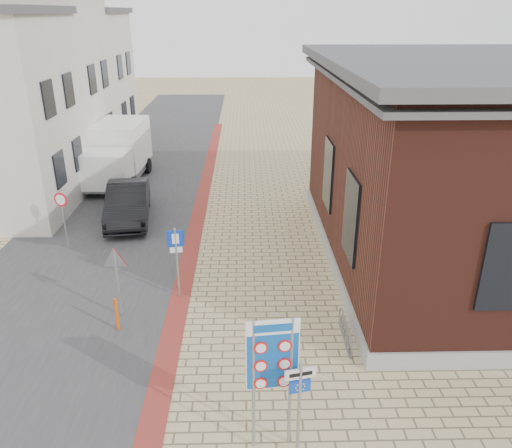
# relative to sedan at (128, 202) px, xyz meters

# --- Properties ---
(ground) EXTENTS (120.00, 120.00, 0.00)m
(ground) POSITION_rel_sedan_xyz_m (4.86, -10.78, -0.77)
(ground) COLOR tan
(ground) RESTS_ON ground
(road_strip) EXTENTS (7.00, 60.00, 0.02)m
(road_strip) POSITION_rel_sedan_xyz_m (-0.64, 4.22, -0.76)
(road_strip) COLOR #38383A
(road_strip) RESTS_ON ground
(curb_strip) EXTENTS (0.60, 40.00, 0.02)m
(curb_strip) POSITION_rel_sedan_xyz_m (2.86, -0.78, -0.75)
(curb_strip) COLOR maroon
(curb_strip) RESTS_ON ground
(townhouse_mid) EXTENTS (7.40, 6.40, 9.10)m
(townhouse_mid) POSITION_rel_sedan_xyz_m (-6.13, 7.22, 3.80)
(townhouse_mid) COLOR beige
(townhouse_mid) RESTS_ON ground
(townhouse_far) EXTENTS (7.40, 6.40, 8.30)m
(townhouse_far) POSITION_rel_sedan_xyz_m (-6.13, 13.22, 3.40)
(townhouse_far) COLOR beige
(townhouse_far) RESTS_ON ground
(bike_rack) EXTENTS (0.08, 1.80, 0.60)m
(bike_rack) POSITION_rel_sedan_xyz_m (7.51, -8.58, -0.50)
(bike_rack) COLOR slate
(bike_rack) RESTS_ON ground
(sedan) EXTENTS (2.26, 4.84, 1.53)m
(sedan) POSITION_rel_sedan_xyz_m (0.00, 0.00, 0.00)
(sedan) COLOR black
(sedan) RESTS_ON ground
(box_truck) EXTENTS (2.58, 5.67, 2.92)m
(box_truck) POSITION_rel_sedan_xyz_m (-1.51, 5.18, 0.74)
(box_truck) COLOR slate
(box_truck) RESTS_ON ground
(border_sign) EXTENTS (1.01, 0.16, 2.97)m
(border_sign) POSITION_rel_sedan_xyz_m (5.36, -12.00, 1.37)
(border_sign) COLOR gray
(border_sign) RESTS_ON ground
(essen_sign) EXTENTS (0.60, 0.17, 2.24)m
(essen_sign) POSITION_rel_sedan_xyz_m (5.86, -12.28, 0.70)
(essen_sign) COLOR gray
(essen_sign) RESTS_ON ground
(parking_sign) EXTENTS (0.51, 0.11, 2.30)m
(parking_sign) POSITION_rel_sedan_xyz_m (2.83, -6.28, 0.78)
(parking_sign) COLOR gray
(parking_sign) RESTS_ON ground
(yield_sign) EXTENTS (0.76, 0.07, 2.14)m
(yield_sign) POSITION_rel_sedan_xyz_m (1.29, -7.28, 0.85)
(yield_sign) COLOR gray
(yield_sign) RESTS_ON ground
(speed_sign) EXTENTS (0.51, 0.17, 2.22)m
(speed_sign) POSITION_rel_sedan_xyz_m (-1.64, -2.84, 0.70)
(speed_sign) COLOR gray
(speed_sign) RESTS_ON ground
(bollard) EXTENTS (0.12, 0.12, 0.99)m
(bollard) POSITION_rel_sedan_xyz_m (1.36, -7.98, -0.27)
(bollard) COLOR #DD500B
(bollard) RESTS_ON ground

